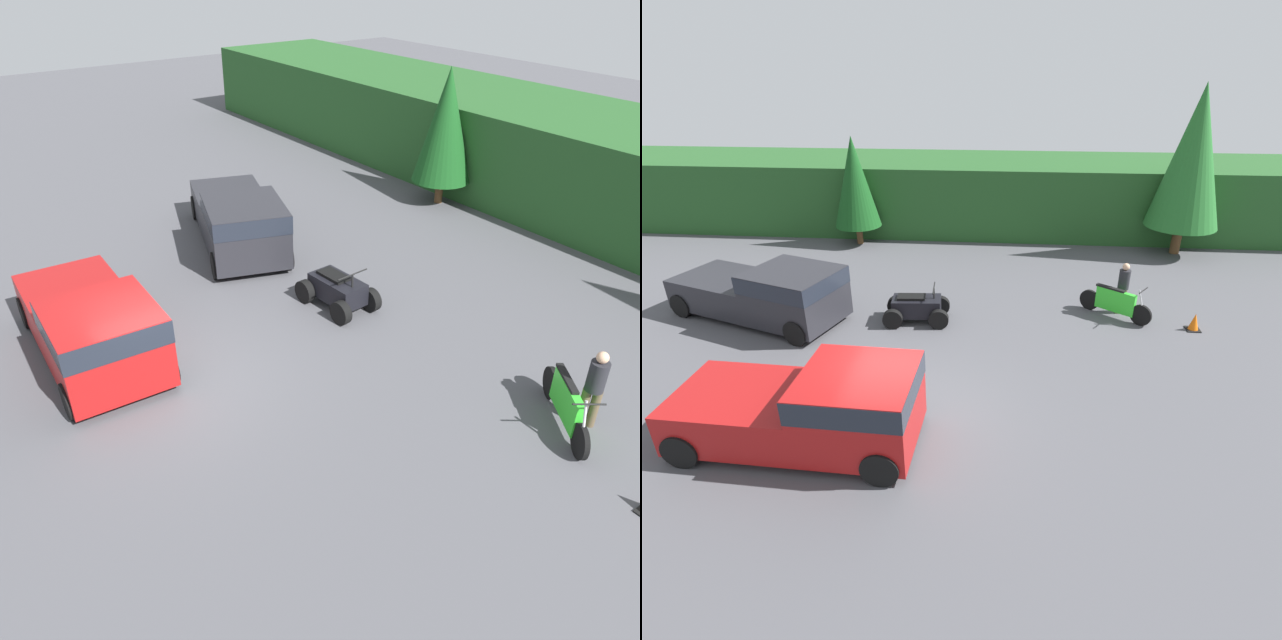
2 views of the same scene
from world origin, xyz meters
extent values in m
plane|color=#4C4C51|center=(0.00, 0.00, 0.00)|extent=(80.00, 80.00, 0.00)
cube|color=#235123|center=(0.00, 16.00, 1.61)|extent=(44.00, 6.00, 3.22)
cylinder|color=brown|center=(-4.53, 12.43, 0.42)|extent=(0.28, 0.28, 0.85)
cone|color=#144719|center=(-4.53, 12.43, 2.77)|extent=(2.07, 2.07, 3.85)
cylinder|color=brown|center=(9.47, 12.33, 0.61)|extent=(0.41, 0.41, 1.22)
cone|color=#236628|center=(9.47, 12.33, 4.01)|extent=(2.99, 2.99, 5.57)
cube|color=maroon|center=(-0.77, -1.01, 1.02)|extent=(2.38, 2.26, 1.61)
cube|color=#1E232D|center=(-0.77, -1.01, 1.55)|extent=(2.40, 2.28, 0.52)
cube|color=maroon|center=(-3.33, -0.92, 0.70)|extent=(2.90, 2.27, 0.97)
cylinder|color=black|center=(-0.08, -0.03, 0.39)|extent=(0.79, 0.31, 0.78)
cylinder|color=black|center=(-0.15, -2.03, 0.39)|extent=(0.79, 0.31, 0.78)
cylinder|color=black|center=(-4.20, 0.11, 0.39)|extent=(0.79, 0.31, 0.78)
cylinder|color=black|center=(-4.27, -1.89, 0.39)|extent=(0.79, 0.31, 0.78)
cube|color=#232328|center=(-4.25, 4.30, 1.02)|extent=(3.11, 2.87, 1.61)
cube|color=#1E232D|center=(-4.25, 4.30, 1.55)|extent=(3.13, 2.90, 0.52)
cube|color=#232328|center=(-6.93, 5.21, 0.70)|extent=(3.64, 3.06, 0.97)
cylinder|color=black|center=(-3.21, 5.01, 0.39)|extent=(0.83, 0.51, 0.78)
cylinder|color=black|center=(-3.85, 3.11, 0.39)|extent=(0.83, 0.51, 0.78)
cylinder|color=black|center=(-7.60, 6.49, 0.39)|extent=(0.83, 0.51, 0.78)
cylinder|color=black|center=(-8.25, 4.59, 0.39)|extent=(0.83, 0.51, 0.78)
cylinder|color=black|center=(6.41, 5.24, 0.34)|extent=(0.61, 0.48, 0.68)
cylinder|color=black|center=(4.97, 6.28, 0.34)|extent=(0.61, 0.48, 0.68)
cube|color=green|center=(5.69, 5.76, 0.56)|extent=(1.15, 0.90, 0.72)
cylinder|color=#B7B7BC|center=(6.37, 5.27, 0.76)|extent=(0.28, 0.22, 0.81)
cylinder|color=black|center=(6.37, 5.27, 1.17)|extent=(0.38, 0.51, 0.04)
cube|color=black|center=(5.52, 5.89, 0.95)|extent=(0.86, 0.68, 0.06)
cylinder|color=black|center=(0.06, 5.47, 0.31)|extent=(0.63, 0.26, 0.61)
cylinder|color=black|center=(0.14, 4.46, 0.31)|extent=(0.63, 0.26, 0.61)
cylinder|color=black|center=(-1.36, 5.37, 0.31)|extent=(0.63, 0.26, 0.61)
cylinder|color=black|center=(-1.29, 4.36, 0.31)|extent=(0.63, 0.26, 0.61)
cube|color=black|center=(-0.61, 4.92, 0.51)|extent=(1.56, 0.89, 0.56)
cylinder|color=black|center=(-0.06, 4.96, 0.97)|extent=(0.05, 0.05, 0.35)
cylinder|color=black|center=(-0.06, 4.96, 1.15)|extent=(0.11, 0.95, 0.04)
cube|color=black|center=(-0.77, 4.90, 0.84)|extent=(0.90, 0.51, 0.08)
cylinder|color=brown|center=(6.04, 6.18, 0.42)|extent=(0.25, 0.25, 0.85)
cylinder|color=brown|center=(5.88, 6.07, 0.42)|extent=(0.25, 0.25, 0.85)
cylinder|color=#232328|center=(5.96, 6.12, 1.17)|extent=(0.49, 0.49, 0.64)
sphere|color=tan|center=(5.96, 6.12, 1.60)|extent=(0.32, 0.32, 0.23)
cube|color=black|center=(7.99, 5.05, 0.01)|extent=(0.42, 0.42, 0.03)
cone|color=orange|center=(7.99, 5.05, 0.28)|extent=(0.32, 0.32, 0.55)
camera|label=1|loc=(10.64, -3.63, 8.22)|focal=35.00mm
camera|label=2|loc=(2.05, -9.14, 7.31)|focal=28.00mm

